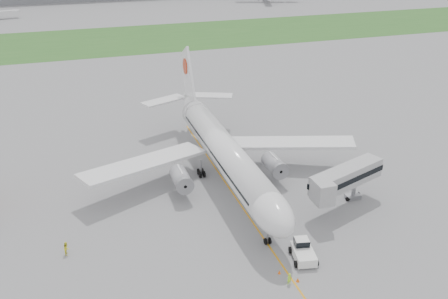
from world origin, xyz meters
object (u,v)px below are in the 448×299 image
object	(u,v)px
jet_bridge	(343,179)
ground_crew_near	(289,279)
pushback_tug	(303,251)
airliner	(223,148)

from	to	relation	value
jet_bridge	ground_crew_near	distance (m)	20.66
pushback_tug	airliner	bearing A→B (deg)	108.78
jet_bridge	ground_crew_near	bearing A→B (deg)	-157.49
airliner	ground_crew_near	size ratio (longest dim) A/B	34.71
airliner	jet_bridge	bearing A→B (deg)	-45.89
airliner	jet_bridge	world-z (taller)	airliner
airliner	ground_crew_near	xyz separation A→B (m)	(-0.70, -28.33, -4.88)
airliner	pushback_tug	bearing A→B (deg)	-82.44
airliner	pushback_tug	distance (m)	24.76
pushback_tug	jet_bridge	distance (m)	15.04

